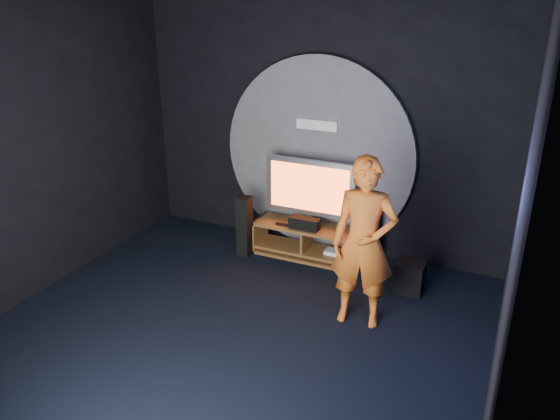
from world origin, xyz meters
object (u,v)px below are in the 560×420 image
(tv, at_px, (310,190))
(player, at_px, (364,243))
(subwoofer, at_px, (409,277))
(tower_speaker_left, at_px, (245,226))
(tower_speaker_right, at_px, (374,231))
(media_console, at_px, (307,243))

(tv, relative_size, player, 0.66)
(tv, height_order, player, player)
(subwoofer, height_order, player, player)
(tower_speaker_left, relative_size, player, 0.45)
(tv, relative_size, tower_speaker_right, 1.45)
(tower_speaker_left, xyz_separation_m, subwoofer, (2.22, -0.03, -0.23))
(tower_speaker_right, bearing_deg, media_console, -159.88)
(tower_speaker_right, distance_m, subwoofer, 0.90)
(tv, relative_size, subwoofer, 3.28)
(tower_speaker_left, xyz_separation_m, player, (1.87, -0.89, 0.50))
(tower_speaker_left, distance_m, tower_speaker_right, 1.71)
(tv, xyz_separation_m, tower_speaker_right, (0.83, 0.23, -0.52))
(subwoofer, bearing_deg, media_console, 167.45)
(media_console, bearing_deg, tv, 95.89)
(subwoofer, bearing_deg, player, -112.17)
(tv, height_order, tower_speaker_left, tv)
(media_console, xyz_separation_m, tower_speaker_right, (0.82, 0.30, 0.22))
(tv, height_order, subwoofer, tv)
(media_console, distance_m, subwoofer, 1.47)
(tower_speaker_right, bearing_deg, tower_speaker_left, -159.97)
(media_console, distance_m, player, 1.75)
(media_console, distance_m, tv, 0.74)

